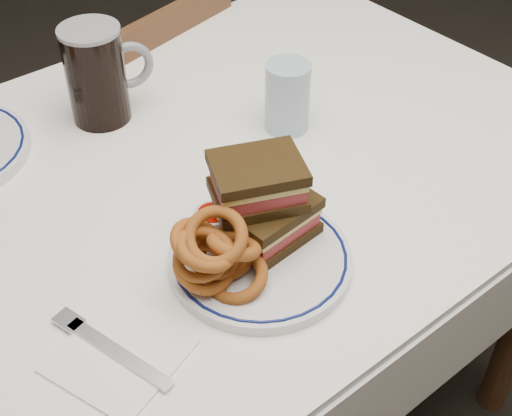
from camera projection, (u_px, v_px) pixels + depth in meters
dining_table at (204, 218)px, 1.18m from camera, size 1.27×0.87×0.75m
chair_far at (146, 144)px, 1.68m from camera, size 0.45×0.45×0.81m
main_plate at (260, 259)px, 0.94m from camera, size 0.24×0.24×0.02m
reuben_sandwich at (264, 200)px, 0.93m from camera, size 0.14×0.13×0.12m
onion_rings_main at (216, 254)px, 0.88m from camera, size 0.12×0.11×0.12m
ketchup_ramekin at (213, 220)px, 0.97m from camera, size 0.05×0.05×0.03m
beer_mug at (98, 73)px, 1.16m from camera, size 0.15×0.10×0.17m
water_glass at (287, 97)px, 1.15m from camera, size 0.07×0.07×0.12m
napkin_fork at (117, 354)px, 0.84m from camera, size 0.17×0.19×0.01m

